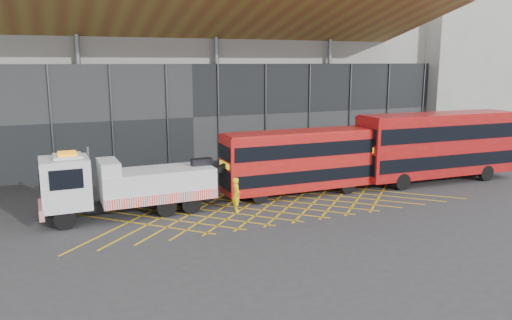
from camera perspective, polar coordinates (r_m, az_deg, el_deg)
name	(u,v)px	position (r m, az deg, el deg)	size (l,w,h in m)	color
ground_plane	(217,211)	(27.88, -4.48, -5.87)	(120.00, 120.00, 0.00)	#2B2B2E
road_markings	(269,205)	(29.01, 1.53, -5.14)	(23.16, 7.16, 0.01)	gold
construction_building	(168,52)	(44.91, -10.02, 12.05)	(55.00, 23.97, 18.00)	gray
east_building	(455,44)	(57.84, 21.76, 12.22)	(15.00, 12.00, 20.00)	gray
recovery_truck	(124,185)	(27.50, -14.84, -2.73)	(10.68, 2.66, 3.73)	black
bus_towed	(300,159)	(30.88, 5.07, 0.06)	(9.92, 2.50, 4.01)	#9E0F0C
bus_second	(437,144)	(36.38, 20.01, 1.75)	(11.71, 3.13, 4.72)	maroon
worker	(237,194)	(27.62, -2.24, -3.96)	(0.69, 0.45, 1.90)	yellow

